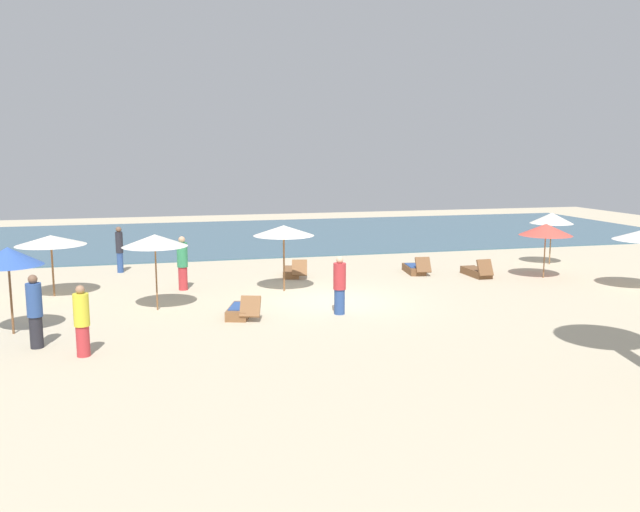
{
  "coord_description": "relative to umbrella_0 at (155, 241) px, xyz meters",
  "views": [
    {
      "loc": [
        -5.62,
        -19.75,
        4.76
      ],
      "look_at": [
        0.08,
        2.5,
        1.1
      ],
      "focal_mm": 37.04,
      "sensor_mm": 36.0,
      "label": 1
    }
  ],
  "objects": [
    {
      "name": "umbrella_2",
      "position": [
        -3.71,
        -1.78,
        -0.06
      ],
      "size": [
        1.75,
        1.75,
        2.31
      ],
      "color": "brown",
      "rests_on": "ground_plane"
    },
    {
      "name": "umbrella_0",
      "position": [
        0.0,
        0.0,
        0.0
      ],
      "size": [
        1.94,
        1.94,
        2.31
      ],
      "color": "brown",
      "rests_on": "ground_plane"
    },
    {
      "name": "umbrella_3",
      "position": [
        -3.3,
        2.83,
        -0.25
      ],
      "size": [
        2.25,
        2.25,
        2.04
      ],
      "color": "brown",
      "rests_on": "ground_plane"
    },
    {
      "name": "person_4",
      "position": [
        5.2,
        -1.86,
        -1.26
      ],
      "size": [
        0.47,
        0.47,
        1.73
      ],
      "color": "#2D4C8C",
      "rests_on": "ground_plane"
    },
    {
      "name": "person_1",
      "position": [
        -2.9,
        -3.28,
        -1.21
      ],
      "size": [
        0.52,
        0.52,
        1.82
      ],
      "color": "#26262D",
      "rests_on": "ground_plane"
    },
    {
      "name": "umbrella_4",
      "position": [
        16.27,
        4.28,
        -0.15
      ],
      "size": [
        1.78,
        1.78,
        2.2
      ],
      "color": "olive",
      "rests_on": "ground_plane"
    },
    {
      "name": "lounger_1",
      "position": [
        9.91,
        3.77,
        -1.95
      ],
      "size": [
        0.8,
        1.73,
        0.72
      ],
      "color": "brown",
      "rests_on": "ground_plane"
    },
    {
      "name": "person_0",
      "position": [
        -1.34,
        6.79,
        -1.17
      ],
      "size": [
        0.31,
        0.31,
        1.83
      ],
      "color": "#2D4C8C",
      "rests_on": "ground_plane"
    },
    {
      "name": "person_3",
      "position": [
        0.9,
        2.78,
        -1.18
      ],
      "size": [
        0.49,
        0.49,
        1.87
      ],
      "color": "#BF3338",
      "rests_on": "ground_plane"
    },
    {
      "name": "lounger_0",
      "position": [
        5.09,
        4.32,
        -1.95
      ],
      "size": [
        0.96,
        1.76,
        0.72
      ],
      "color": "brown",
      "rests_on": "ground_plane"
    },
    {
      "name": "ground_plane",
      "position": [
        5.56,
        -0.34,
        -2.12
      ],
      "size": [
        60.0,
        60.0,
        0.0
      ],
      "primitive_type": "plane",
      "color": "beige"
    },
    {
      "name": "umbrella_6",
      "position": [
        4.26,
        1.75,
        -0.03
      ],
      "size": [
        2.08,
        2.08,
        2.27
      ],
      "color": "brown",
      "rests_on": "ground_plane"
    },
    {
      "name": "person_2",
      "position": [
        -1.73,
        -4.27,
        -1.27
      ],
      "size": [
        0.37,
        0.37,
        1.7
      ],
      "color": "#BF3338",
      "rests_on": "ground_plane"
    },
    {
      "name": "lounger_4",
      "position": [
        11.98,
        2.57,
        -1.95
      ],
      "size": [
        0.62,
        1.64,
        0.74
      ],
      "color": "brown",
      "rests_on": "ground_plane"
    },
    {
      "name": "ocean_water",
      "position": [
        5.56,
        16.66,
        -2.09
      ],
      "size": [
        48.0,
        16.0,
        0.06
      ],
      "primitive_type": "cube",
      "color": "#3D6075",
      "rests_on": "ground_plane"
    },
    {
      "name": "umbrella_1",
      "position": [
        14.28,
        1.65,
        -0.28
      ],
      "size": [
        1.96,
        1.96,
        2.06
      ],
      "color": "olive",
      "rests_on": "ground_plane"
    },
    {
      "name": "lounger_2",
      "position": [
        2.34,
        -1.43,
        -1.95
      ],
      "size": [
        1.06,
        1.77,
        0.71
      ],
      "color": "brown",
      "rests_on": "ground_plane"
    }
  ]
}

